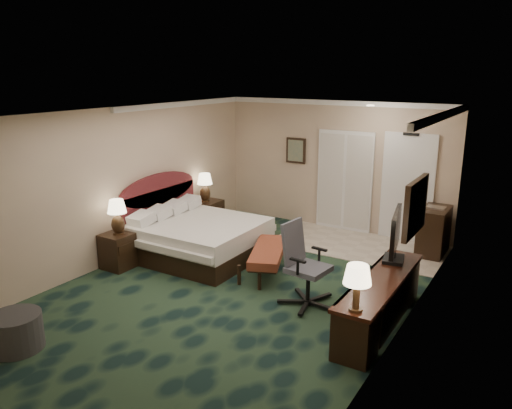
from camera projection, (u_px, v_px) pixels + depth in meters
The scene contains 24 objects.
floor at pixel (237, 290), 7.74m from camera, with size 5.00×7.50×0.00m, color black.
ceiling at pixel (235, 114), 7.03m from camera, with size 5.00×7.50×0.00m, color white.
wall_back at pixel (335, 166), 10.48m from camera, with size 5.00×0.00×2.70m, color tan.
wall_left at pixel (116, 186), 8.64m from camera, with size 0.00×7.50×2.70m, color tan.
wall_right at pixel (405, 234), 6.13m from camera, with size 0.00×7.50×2.70m, color tan.
crown_molding at pixel (235, 117), 7.05m from camera, with size 5.00×7.50×0.10m, color white, non-canonical shape.
tile_patch at pixel (358, 245), 9.68m from camera, with size 3.20×1.70×0.01m, color #B2A594.
headboard at pixel (160, 209), 9.61m from camera, with size 0.12×2.00×1.40m, color #4C1620, non-canonical shape.
entry_door at pixel (407, 189), 9.75m from camera, with size 1.02×0.06×2.18m, color white.
closet_doors at pixel (345, 181), 10.40m from camera, with size 1.20×0.06×2.10m, color silver.
wall_art at pixel (296, 151), 10.83m from camera, with size 0.45×0.06×0.55m, color slate.
wall_mirror at pixel (416, 207), 6.59m from camera, with size 0.05×0.95×0.75m, color white.
bed at pixel (200, 239), 9.05m from camera, with size 2.07×1.92×0.66m, color silver.
nightstand_near at pixel (120, 250), 8.57m from camera, with size 0.49×0.56×0.61m, color black.
nightstand_far at pixel (208, 215), 10.65m from camera, with size 0.49×0.56×0.61m, color black.
lamp_near at pixel (117, 217), 8.38m from camera, with size 0.32×0.32×0.60m, color black, non-canonical shape.
lamp_far at pixel (205, 187), 10.48m from camera, with size 0.32×0.32×0.60m, color black, non-canonical shape.
bed_bench at pixel (268, 261), 8.26m from camera, with size 0.48×1.38×0.47m, color brown.
ottoman at pixel (16, 332), 6.07m from camera, with size 0.63×0.63×0.45m, color #2E2E2F.
desk at pixel (380, 302), 6.59m from camera, with size 0.50×2.33×0.67m, color black.
tv at pixel (395, 236), 7.01m from camera, with size 0.08×0.94×0.73m, color black.
desk_lamp at pixel (357, 288), 5.57m from camera, with size 0.32×0.32×0.56m, color black, non-canonical shape.
desk_chair at pixel (309, 265), 7.10m from camera, with size 0.71×0.66×1.22m, color #4F4F57, non-canonical shape.
minibar at pixel (434, 231), 9.15m from camera, with size 0.46×0.83×0.87m, color black.
Camera 1 is at (3.97, -5.92, 3.31)m, focal length 35.00 mm.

